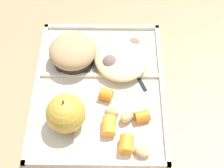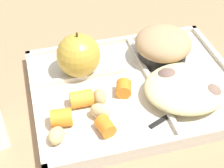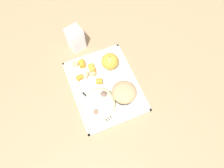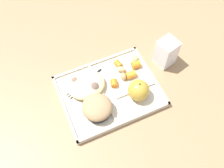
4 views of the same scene
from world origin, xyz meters
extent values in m
plane|color=#997551|center=(0.00, 0.00, 0.00)|extent=(6.00, 6.00, 0.00)
cube|color=beige|center=(0.00, 0.00, 0.01)|extent=(0.33, 0.26, 0.02)
cube|color=beige|center=(0.00, -0.13, 0.02)|extent=(0.33, 0.01, 0.01)
cube|color=beige|center=(0.00, 0.13, 0.02)|extent=(0.33, 0.01, 0.01)
cube|color=beige|center=(-0.16, 0.00, 0.02)|extent=(0.01, 0.26, 0.01)
cube|color=beige|center=(0.16, 0.00, 0.02)|extent=(0.01, 0.26, 0.01)
cube|color=beige|center=(0.03, 0.00, 0.02)|extent=(0.01, 0.24, 0.01)
cube|color=beige|center=(-0.08, 0.04, 0.02)|extent=(0.15, 0.01, 0.01)
sphere|color=#B79333|center=(-0.08, 0.06, 0.05)|extent=(0.07, 0.07, 0.07)
cylinder|color=#4C381E|center=(-0.08, 0.06, 0.09)|extent=(0.00, 0.00, 0.01)
cylinder|color=black|center=(0.07, 0.06, 0.03)|extent=(0.08, 0.08, 0.02)
ellipsoid|color=tan|center=(0.07, 0.06, 0.05)|extent=(0.10, 0.10, 0.05)
cylinder|color=orange|center=(-0.09, -0.02, 0.03)|extent=(0.03, 0.03, 0.03)
cylinder|color=orange|center=(-0.02, -0.01, 0.03)|extent=(0.03, 0.03, 0.02)
cylinder|color=orange|center=(-0.07, -0.08, 0.03)|extent=(0.03, 0.03, 0.02)
cylinder|color=orange|center=(-0.13, -0.05, 0.03)|extent=(0.03, 0.03, 0.03)
ellipsoid|color=tan|center=(-0.07, -0.03, 0.03)|extent=(0.02, 0.03, 0.03)
ellipsoid|color=tan|center=(-0.07, -0.05, 0.03)|extent=(0.04, 0.04, 0.03)
ellipsoid|color=tan|center=(-0.14, -0.08, 0.03)|extent=(0.03, 0.04, 0.02)
ellipsoid|color=beige|center=(0.07, -0.04, 0.03)|extent=(0.13, 0.11, 0.04)
sphere|color=brown|center=(0.09, -0.03, 0.03)|extent=(0.03, 0.03, 0.03)
sphere|color=#755B4C|center=(0.09, -0.07, 0.03)|extent=(0.04, 0.04, 0.04)
sphere|color=brown|center=(0.04, -0.02, 0.03)|extent=(0.04, 0.04, 0.04)
cube|color=black|center=(0.04, -0.07, 0.02)|extent=(0.10, 0.05, 0.00)
cube|color=black|center=(0.11, -0.05, 0.02)|extent=(0.03, 0.03, 0.00)
cylinder|color=black|center=(0.13, -0.05, 0.02)|extent=(0.02, 0.01, 0.00)
cylinder|color=black|center=(0.13, -0.04, 0.02)|extent=(0.02, 0.01, 0.00)
cylinder|color=black|center=(0.12, -0.03, 0.02)|extent=(0.02, 0.01, 0.00)
cube|color=white|center=(-0.24, -0.04, 0.05)|extent=(0.07, 0.07, 0.11)
camera|label=1|loc=(-0.36, -0.03, 0.56)|focal=52.60mm
camera|label=2|loc=(-0.15, -0.40, 0.39)|focal=56.41mm
camera|label=3|loc=(0.33, -0.11, 0.79)|focal=33.48mm
camera|label=4|loc=(0.16, 0.38, 0.76)|focal=39.62mm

